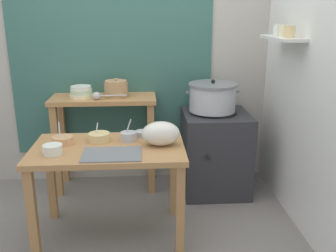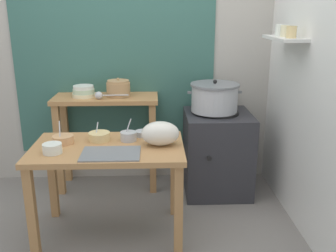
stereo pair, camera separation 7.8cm
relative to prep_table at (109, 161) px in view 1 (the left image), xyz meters
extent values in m
plane|color=gray|center=(0.12, 0.01, -0.61)|extent=(9.00, 9.00, 0.00)
cube|color=#B2ADA3|center=(0.22, 1.11, 0.69)|extent=(4.40, 0.10, 2.60)
cube|color=#38665B|center=(-0.03, 1.05, 0.74)|extent=(1.90, 0.02, 2.10)
cube|color=white|center=(1.52, 0.21, 0.69)|extent=(0.10, 3.20, 2.60)
cube|color=silver|center=(1.37, 0.41, 0.84)|extent=(0.20, 0.56, 0.02)
cylinder|color=#E5C684|center=(1.37, 0.27, 0.90)|extent=(0.07, 0.07, 0.09)
cylinder|color=beige|center=(1.37, 0.41, 0.90)|extent=(0.07, 0.07, 0.09)
cylinder|color=silver|center=(1.37, 0.53, 0.90)|extent=(0.08, 0.08, 0.09)
cube|color=#B27F4C|center=(0.00, 0.00, 0.09)|extent=(1.10, 0.66, 0.04)
cube|color=#B27F4C|center=(-0.50, -0.28, -0.27)|extent=(0.06, 0.06, 0.68)
cube|color=#B27F4C|center=(0.50, -0.28, -0.27)|extent=(0.06, 0.06, 0.68)
cube|color=#B27F4C|center=(-0.50, 0.28, -0.27)|extent=(0.06, 0.06, 0.68)
cube|color=#B27F4C|center=(0.50, 0.28, -0.27)|extent=(0.06, 0.06, 0.68)
cube|color=#B27F4C|center=(-0.11, 0.84, 0.27)|extent=(0.96, 0.40, 0.04)
cube|color=#B27F4C|center=(-0.54, 0.69, -0.18)|extent=(0.06, 0.06, 0.86)
cube|color=#B27F4C|center=(0.32, 0.69, -0.18)|extent=(0.06, 0.06, 0.86)
cube|color=#B27F4C|center=(-0.54, 0.99, -0.18)|extent=(0.06, 0.06, 0.86)
cube|color=#B27F4C|center=(0.32, 0.99, -0.18)|extent=(0.06, 0.06, 0.86)
cube|color=#2D2D33|center=(0.93, 0.71, -0.23)|extent=(0.60, 0.60, 0.76)
cylinder|color=black|center=(0.93, 0.71, 0.16)|extent=(0.36, 0.36, 0.02)
cylinder|color=black|center=(0.81, 0.40, -0.16)|extent=(0.04, 0.02, 0.04)
cylinder|color=#B7BABF|center=(0.89, 0.73, 0.29)|extent=(0.42, 0.42, 0.23)
cylinder|color=slate|center=(0.89, 0.73, 0.41)|extent=(0.44, 0.44, 0.02)
sphere|color=black|center=(0.89, 0.73, 0.44)|extent=(0.04, 0.04, 0.04)
cube|color=slate|center=(0.66, 0.73, 0.35)|extent=(0.04, 0.02, 0.02)
cube|color=slate|center=(1.11, 0.73, 0.35)|extent=(0.04, 0.02, 0.02)
cylinder|color=tan|center=(0.01, 0.84, 0.36)|extent=(0.22, 0.22, 0.13)
cylinder|color=tan|center=(0.01, 0.84, 0.43)|extent=(0.20, 0.20, 0.02)
sphere|color=tan|center=(0.01, 0.84, 0.45)|extent=(0.02, 0.02, 0.02)
cylinder|color=beige|center=(-0.30, 0.83, 0.31)|extent=(0.21, 0.21, 0.03)
cylinder|color=#B7D1AD|center=(-0.30, 0.83, 0.35)|extent=(0.20, 0.20, 0.04)
cylinder|color=silver|center=(-0.30, 0.83, 0.38)|extent=(0.18, 0.18, 0.03)
sphere|color=#B7BABF|center=(-0.15, 0.73, 0.33)|extent=(0.07, 0.07, 0.07)
cylinder|color=#B7BABF|center=(0.00, 0.73, 0.33)|extent=(0.23, 0.02, 0.01)
cube|color=slate|center=(0.04, -0.17, 0.12)|extent=(0.40, 0.28, 0.01)
ellipsoid|color=silver|center=(0.38, 0.00, 0.20)|extent=(0.28, 0.19, 0.18)
cylinder|color=#B7BABF|center=(0.25, 0.22, 0.13)|extent=(0.12, 0.12, 0.04)
cylinder|color=#337238|center=(0.25, 0.22, 0.15)|extent=(0.10, 0.10, 0.01)
cylinder|color=silver|center=(-0.36, -0.13, 0.15)|extent=(0.13, 0.13, 0.07)
cylinder|color=#337238|center=(-0.36, -0.13, 0.17)|extent=(0.11, 0.11, 0.01)
cylinder|color=#E5C684|center=(-0.08, 0.12, 0.14)|extent=(0.16, 0.16, 0.06)
cylinder|color=#BFB28C|center=(-0.08, 0.12, 0.17)|extent=(0.14, 0.14, 0.01)
cylinder|color=#B7BABF|center=(-0.09, 0.13, 0.18)|extent=(0.03, 0.09, 0.13)
cylinder|color=tan|center=(-0.33, 0.07, 0.14)|extent=(0.15, 0.15, 0.06)
cylinder|color=beige|center=(-0.33, 0.07, 0.16)|extent=(0.13, 0.13, 0.01)
cylinder|color=#B7BABF|center=(-0.35, 0.07, 0.19)|extent=(0.03, 0.10, 0.16)
cylinder|color=#B7BABF|center=(0.14, 0.11, 0.14)|extent=(0.12, 0.12, 0.07)
cylinder|color=#337238|center=(0.14, 0.11, 0.17)|extent=(0.10, 0.10, 0.01)
cylinder|color=#B7BABF|center=(0.14, 0.12, 0.19)|extent=(0.07, 0.05, 0.16)
camera|label=1|loc=(0.26, -2.60, 1.06)|focal=40.67mm
camera|label=2|loc=(0.34, -2.61, 1.06)|focal=40.67mm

